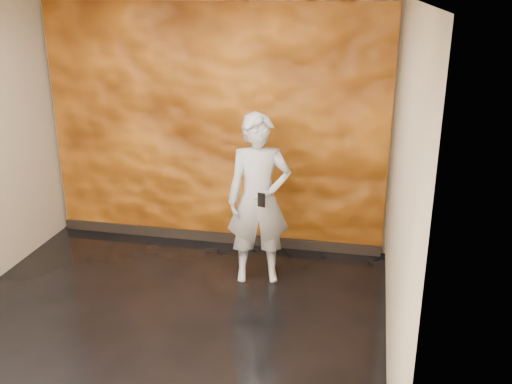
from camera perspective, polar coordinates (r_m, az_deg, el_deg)
name	(u,v)px	position (r m, az deg, el deg)	size (l,w,h in m)	color
room	(148,182)	(4.71, -10.75, 1.03)	(4.02, 4.02, 2.81)	black
feature_wall	(214,129)	(6.49, -4.22, 6.34)	(3.90, 0.06, 2.75)	orange
baseboard	(216,237)	(6.88, -4.04, -4.49)	(3.90, 0.04, 0.12)	black
man	(259,200)	(5.71, 0.28, -0.78)	(0.64, 0.42, 1.75)	#9FA3B0
phone	(261,200)	(5.42, 0.54, -0.81)	(0.08, 0.02, 0.14)	black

